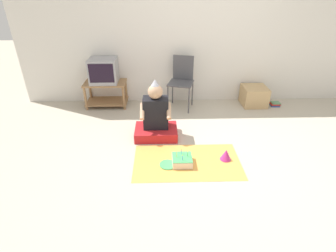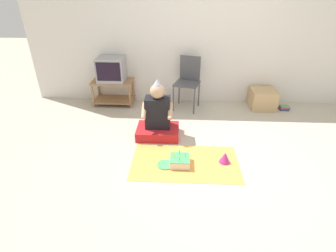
{
  "view_description": "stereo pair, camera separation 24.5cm",
  "coord_description": "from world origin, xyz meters",
  "views": [
    {
      "loc": [
        -0.67,
        -2.8,
        2.04
      ],
      "look_at": [
        -0.59,
        0.24,
        0.35
      ],
      "focal_mm": 28.0,
      "sensor_mm": 36.0,
      "label": 1
    },
    {
      "loc": [
        -0.43,
        -2.8,
        2.04
      ],
      "look_at": [
        -0.59,
        0.24,
        0.35
      ],
      "focal_mm": 28.0,
      "sensor_mm": 36.0,
      "label": 2
    }
  ],
  "objects": [
    {
      "name": "party_cloth",
      "position": [
        -0.35,
        -0.09,
        0.0
      ],
      "size": [
        1.37,
        0.78,
        0.01
      ],
      "color": "#EFA84C",
      "rests_on": "ground_plane"
    },
    {
      "name": "tv_stand",
      "position": [
        -1.67,
        1.7,
        0.27
      ],
      "size": [
        0.74,
        0.43,
        0.45
      ],
      "color": "#997047",
      "rests_on": "ground_plane"
    },
    {
      "name": "paper_plate",
      "position": [
        -0.6,
        -0.16,
        0.01
      ],
      "size": [
        0.21,
        0.21,
        0.01
      ],
      "color": "#4CB266",
      "rests_on": "party_cloth"
    },
    {
      "name": "party_hat_blue",
      "position": [
        0.16,
        -0.05,
        0.08
      ],
      "size": [
        0.14,
        0.14,
        0.14
      ],
      "color": "#CC338C",
      "rests_on": "party_cloth"
    },
    {
      "name": "book_pile",
      "position": [
        1.44,
        1.59,
        0.04
      ],
      "size": [
        0.17,
        0.13,
        0.07
      ],
      "color": "#284793",
      "rests_on": "ground_plane"
    },
    {
      "name": "wall_back",
      "position": [
        0.0,
        1.95,
        1.27
      ],
      "size": [
        6.4,
        0.06,
        2.55
      ],
      "color": "silver",
      "rests_on": "ground_plane"
    },
    {
      "name": "person_seated",
      "position": [
        -0.75,
        0.59,
        0.28
      ],
      "size": [
        0.62,
        0.45,
        0.87
      ],
      "color": "red",
      "rests_on": "ground_plane"
    },
    {
      "name": "folding_chair",
      "position": [
        -0.3,
        1.63,
        0.54
      ],
      "size": [
        0.51,
        0.5,
        0.91
      ],
      "color": "#4C4C51",
      "rests_on": "ground_plane"
    },
    {
      "name": "ground_plane",
      "position": [
        0.0,
        0.0,
        0.0
      ],
      "size": [
        16.0,
        16.0,
        0.0
      ],
      "primitive_type": "plane",
      "color": "#BCB29E"
    },
    {
      "name": "tv",
      "position": [
        -1.67,
        1.7,
        0.67
      ],
      "size": [
        0.48,
        0.42,
        0.42
      ],
      "color": "#99999E",
      "rests_on": "tv_stand"
    },
    {
      "name": "cardboard_box_stack",
      "position": [
        1.05,
        1.66,
        0.17
      ],
      "size": [
        0.43,
        0.44,
        0.35
      ],
      "color": "tan",
      "rests_on": "ground_plane"
    },
    {
      "name": "birthday_cake",
      "position": [
        -0.42,
        -0.13,
        0.06
      ],
      "size": [
        0.25,
        0.25,
        0.18
      ],
      "color": "#F4E0C6",
      "rests_on": "party_cloth"
    }
  ]
}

